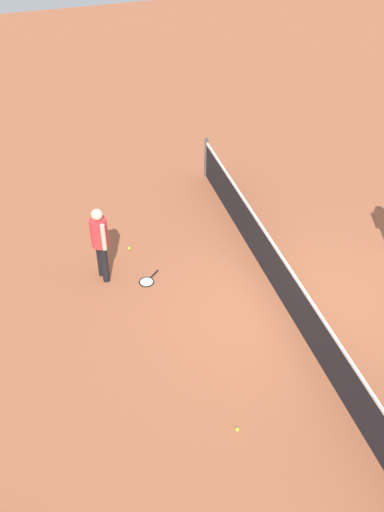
% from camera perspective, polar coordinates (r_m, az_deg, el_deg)
% --- Properties ---
extents(ground_plane, '(40.00, 40.00, 0.00)m').
position_cam_1_polar(ground_plane, '(11.86, 8.79, -4.61)').
color(ground_plane, '#9E5638').
extents(court_net, '(10.09, 0.09, 1.07)m').
position_cam_1_polar(court_net, '(11.52, 9.03, -2.81)').
color(court_net, '#4C4C51').
rests_on(court_net, ground_plane).
extents(player_near_side, '(0.53, 0.41, 1.70)m').
position_cam_1_polar(player_near_side, '(11.82, -8.80, 1.65)').
color(player_near_side, black).
rests_on(player_near_side, ground_plane).
extents(tennis_racket_near_player, '(0.52, 0.55, 0.03)m').
position_cam_1_polar(tennis_racket_near_player, '(12.25, -4.29, -2.41)').
color(tennis_racket_near_player, black).
rests_on(tennis_racket_near_player, ground_plane).
extents(tennis_ball_near_player, '(0.07, 0.07, 0.07)m').
position_cam_1_polar(tennis_ball_near_player, '(9.86, 4.34, -16.19)').
color(tennis_ball_near_player, '#C6E033').
rests_on(tennis_ball_near_player, ground_plane).
extents(tennis_ball_by_net, '(0.07, 0.07, 0.07)m').
position_cam_1_polar(tennis_ball_by_net, '(13.07, -6.02, 0.73)').
color(tennis_ball_by_net, '#C6E033').
rests_on(tennis_ball_by_net, ground_plane).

